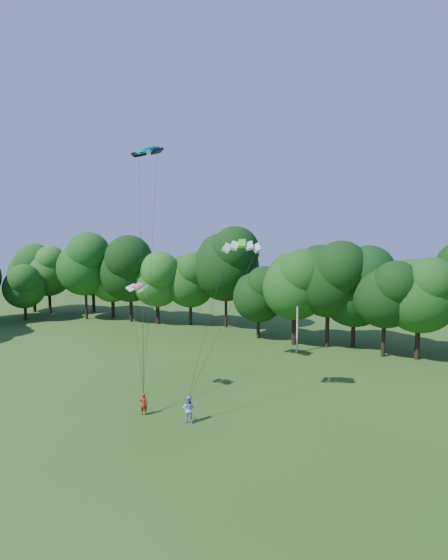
% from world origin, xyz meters
% --- Properties ---
extents(ground, '(160.00, 160.00, 0.00)m').
position_xyz_m(ground, '(0.00, 0.00, 0.00)').
color(ground, '#264B14').
rests_on(ground, ground).
extents(utility_pole, '(1.52, 0.63, 7.98)m').
position_xyz_m(utility_pole, '(-0.10, 30.63, 4.11)').
color(utility_pole, '#B9B8AF').
rests_on(utility_pole, ground).
extents(kite_flyer_left, '(0.67, 0.56, 1.57)m').
position_xyz_m(kite_flyer_left, '(-4.78, 9.98, 0.78)').
color(kite_flyer_left, '#AD2C16').
rests_on(kite_flyer_left, ground).
extents(kite_flyer_right, '(1.00, 0.83, 1.86)m').
position_xyz_m(kite_flyer_right, '(-1.32, 10.41, 0.93)').
color(kite_flyer_right, '#A8BFE9').
rests_on(kite_flyer_right, ground).
extents(kite_teal, '(2.93, 1.71, 0.56)m').
position_xyz_m(kite_teal, '(-8.70, 16.30, 19.77)').
color(kite_teal, '#05A5A6').
rests_on(kite_teal, ground).
extents(kite_green, '(2.97, 2.11, 0.62)m').
position_xyz_m(kite_green, '(0.55, 14.89, 12.05)').
color(kite_green, '#3BDC21').
rests_on(kite_green, ground).
extents(kite_pink, '(1.75, 0.94, 0.35)m').
position_xyz_m(kite_pink, '(-6.87, 12.26, 8.86)').
color(kite_pink, '#FF46BA').
rests_on(kite_pink, ground).
extents(tree_back_west, '(8.84, 8.84, 12.86)m').
position_xyz_m(tree_back_west, '(-33.47, 33.78, 8.03)').
color(tree_back_west, black).
rests_on(tree_back_west, ground).
extents(tree_back_center, '(8.77, 8.77, 12.75)m').
position_xyz_m(tree_back_center, '(4.85, 35.67, 7.96)').
color(tree_back_center, '#321F13').
rests_on(tree_back_center, ground).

